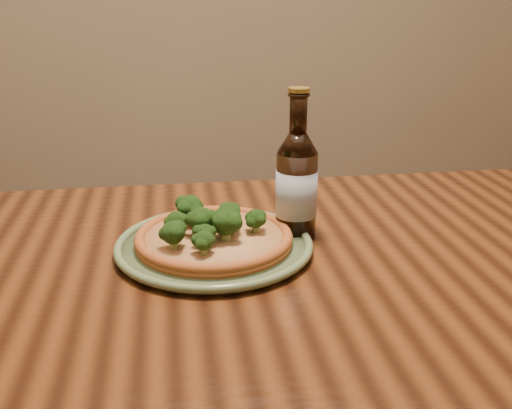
{
  "coord_description": "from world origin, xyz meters",
  "views": [
    {
      "loc": [
        -0.22,
        -0.7,
        1.16
      ],
      "look_at": [
        -0.09,
        0.21,
        0.82
      ],
      "focal_mm": 42.0,
      "sensor_mm": 36.0,
      "label": 1
    }
  ],
  "objects": [
    {
      "name": "table",
      "position": [
        0.0,
        0.1,
        0.66
      ],
      "size": [
        1.6,
        0.9,
        0.75
      ],
      "color": "#4C2610",
      "rests_on": "ground"
    },
    {
      "name": "plate",
      "position": [
        -0.16,
        0.19,
        0.76
      ],
      "size": [
        0.32,
        0.32,
        0.02
      ],
      "rotation": [
        0.0,
        0.0,
        -0.11
      ],
      "color": "#5E7450",
      "rests_on": "table"
    },
    {
      "name": "pizza",
      "position": [
        -0.16,
        0.19,
        0.78
      ],
      "size": [
        0.26,
        0.26,
        0.07
      ],
      "rotation": [
        0.0,
        0.0,
        0.02
      ],
      "color": "#9E5223",
      "rests_on": "plate"
    },
    {
      "name": "beer_bottle",
      "position": [
        -0.02,
        0.23,
        0.85
      ],
      "size": [
        0.07,
        0.07,
        0.26
      ],
      "rotation": [
        0.0,
        0.0,
        -0.37
      ],
      "color": "black",
      "rests_on": "table"
    }
  ]
}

